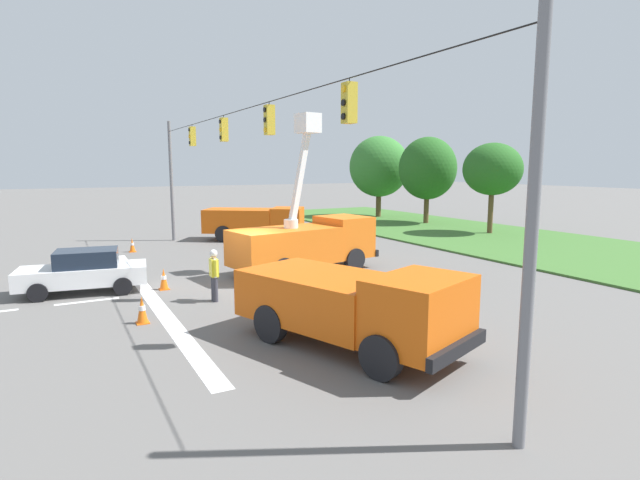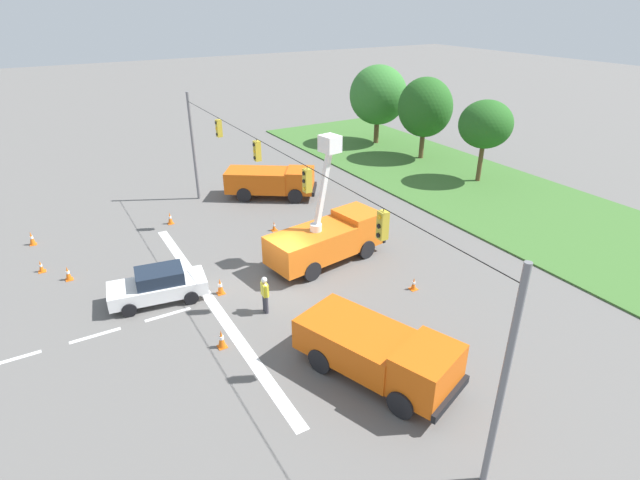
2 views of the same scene
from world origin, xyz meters
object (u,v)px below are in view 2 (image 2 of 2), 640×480
at_px(tree_far_west, 378,95).
at_px(road_worker, 265,293).
at_px(traffic_cone_mid_left, 220,286).
at_px(utility_truck_support_far, 271,181).
at_px(traffic_cone_foreground_right, 32,238).
at_px(tree_west, 425,107).
at_px(tree_centre, 486,125).
at_px(traffic_cone_lane_edge_a, 170,218).
at_px(utility_truck_support_near, 379,351).
at_px(utility_truck_bucket_lift, 327,237).
at_px(sedan_white, 158,285).
at_px(traffic_cone_near_bucket, 414,284).
at_px(traffic_cone_far_left, 274,226).
at_px(traffic_cone_lane_edge_b, 221,339).
at_px(traffic_cone_mid_right, 41,266).
at_px(traffic_cone_foreground_left, 68,273).

distance_m(tree_far_west, road_worker, 29.45).
bearing_deg(traffic_cone_mid_left, tree_far_west, 129.15).
height_order(utility_truck_support_far, traffic_cone_foreground_right, utility_truck_support_far).
xyz_separation_m(tree_west, tree_centre, (6.75, -0.20, -0.03)).
bearing_deg(tree_far_west, tree_west, 3.87).
distance_m(tree_west, traffic_cone_lane_edge_a, 22.89).
bearing_deg(utility_truck_support_near, utility_truck_bucket_lift, 160.69).
relative_size(tree_west, sedan_white, 1.51).
height_order(utility_truck_bucket_lift, utility_truck_support_near, utility_truck_bucket_lift).
bearing_deg(traffic_cone_foreground_right, traffic_cone_near_bucket, 46.68).
height_order(utility_truck_bucket_lift, traffic_cone_near_bucket, utility_truck_bucket_lift).
distance_m(utility_truck_support_near, traffic_cone_lane_edge_a, 17.81).
xyz_separation_m(tree_centre, utility_truck_support_near, (13.60, -19.29, -3.19)).
relative_size(tree_west, traffic_cone_near_bucket, 10.82).
bearing_deg(sedan_white, traffic_cone_far_left, 118.33).
bearing_deg(traffic_cone_lane_edge_b, utility_truck_support_far, 147.88).
bearing_deg(utility_truck_support_near, road_worker, -162.88).
height_order(road_worker, traffic_cone_mid_right, road_worker).
bearing_deg(tree_centre, traffic_cone_foreground_left, -89.46).
xyz_separation_m(tree_west, utility_truck_support_near, (20.35, -19.50, -3.22)).
bearing_deg(utility_truck_support_far, traffic_cone_near_bucket, 2.33).
height_order(utility_truck_bucket_lift, utility_truck_support_far, utility_truck_bucket_lift).
height_order(utility_truck_support_near, traffic_cone_foreground_right, utility_truck_support_near).
bearing_deg(utility_truck_support_far, utility_truck_support_near, -13.56).
bearing_deg(traffic_cone_foreground_right, traffic_cone_mid_right, 3.34).
xyz_separation_m(tree_west, utility_truck_support_far, (1.76, -15.01, -3.18)).
relative_size(utility_truck_bucket_lift, traffic_cone_mid_left, 8.47).
distance_m(utility_truck_bucket_lift, traffic_cone_near_bucket, 5.12).
xyz_separation_m(traffic_cone_foreground_right, traffic_cone_mid_right, (3.69, 0.22, -0.09)).
bearing_deg(road_worker, traffic_cone_lane_edge_a, -174.84).
bearing_deg(traffic_cone_foreground_right, tree_far_west, 104.71).
height_order(traffic_cone_mid_right, traffic_cone_lane_edge_a, traffic_cone_lane_edge_a).
bearing_deg(sedan_white, traffic_cone_lane_edge_a, 161.83).
bearing_deg(traffic_cone_lane_edge_a, sedan_white, -18.17).
bearing_deg(traffic_cone_far_left, tree_far_west, 127.38).
bearing_deg(traffic_cone_foreground_left, traffic_cone_mid_right, -144.94).
bearing_deg(traffic_cone_foreground_right, traffic_cone_lane_edge_a, 82.12).
distance_m(traffic_cone_foreground_right, traffic_cone_lane_edge_b, 15.33).
height_order(traffic_cone_lane_edge_a, traffic_cone_far_left, traffic_cone_lane_edge_a).
xyz_separation_m(tree_west, traffic_cone_far_left, (6.91, -17.28, -4.08)).
relative_size(road_worker, traffic_cone_foreground_right, 2.23).
bearing_deg(utility_truck_bucket_lift, tree_centre, 107.08).
height_order(utility_truck_support_far, traffic_cone_near_bucket, utility_truck_support_far).
bearing_deg(traffic_cone_foreground_left, traffic_cone_near_bucket, 56.65).
distance_m(road_worker, traffic_cone_foreground_left, 10.40).
distance_m(sedan_white, road_worker, 5.06).
height_order(sedan_white, traffic_cone_foreground_left, sedan_white).
bearing_deg(tree_centre, utility_truck_bucket_lift, -72.92).
xyz_separation_m(utility_truck_bucket_lift, traffic_cone_far_left, (-4.84, -0.79, -1.12)).
distance_m(utility_truck_support_far, traffic_cone_near_bucket, 14.59).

